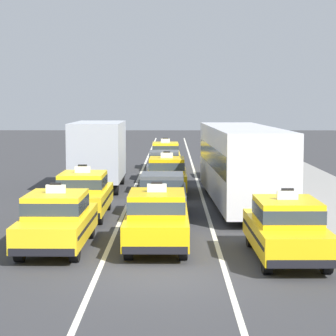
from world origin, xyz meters
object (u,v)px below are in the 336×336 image
Objects in this scene: sedan_center_fourth at (164,164)px; pedestrian_by_storefront at (289,165)px; box_truck_left_third at (100,152)px; bus_right_second at (241,161)px; taxi_center_nearest at (157,218)px; taxi_left_second at (83,193)px; pedestrian_mid_block at (291,173)px; taxi_right_nearest at (286,228)px; sedan_right_third at (227,163)px; taxi_center_third at (167,174)px; taxi_left_nearest at (57,219)px; taxi_center_fifth at (165,155)px; sedan_center_second at (162,193)px.

sedan_center_fourth is 6.66m from pedestrian_by_storefront.
box_truck_left_third is 4.70m from sedan_center_fourth.
bus_right_second is 7.74m from pedestrian_by_storefront.
sedan_center_fourth is (0.00, 16.61, -0.03)m from taxi_center_nearest.
taxi_left_second reaches higher than pedestrian_mid_block.
sedan_right_third is at bearing 90.22° from taxi_right_nearest.
taxi_right_nearest is at bearing -100.56° from pedestrian_mid_block.
taxi_center_third is at bearing 132.01° from bus_right_second.
taxi_left_nearest is at bearing -90.44° from taxi_left_second.
box_truck_left_third is at bearing 114.33° from taxi_right_nearest.
taxi_left_second is 8.14m from box_truck_left_third.
pedestrian_mid_block is at bearing 63.15° from taxi_center_nearest.
taxi_center_nearest is at bearing -60.95° from taxi_left_second.
taxi_center_fifth reaches higher than sedan_center_fourth.
taxi_left_second is 1.00× the size of taxi_right_nearest.
taxi_center_third is (3.03, 6.36, 0.00)m from taxi_left_second.
sedan_center_second is at bearing -141.46° from bus_right_second.
pedestrian_by_storefront is at bearing 58.55° from taxi_left_nearest.
pedestrian_mid_block is (6.00, -4.76, 0.08)m from sedan_center_fourth.
box_truck_left_third is 13.60m from taxi_center_nearest.
taxi_center_nearest is 1.00× the size of taxi_right_nearest.
sedan_center_second is 17.14m from taxi_center_fifth.
taxi_center_nearest is at bearing -90.02° from taxi_center_fifth.
sedan_right_third is at bearing 61.77° from taxi_center_third.
pedestrian_by_storefront is at bearing 46.84° from taxi_left_second.
sedan_center_second is at bearing -105.65° from sedan_right_third.
taxi_right_nearest reaches higher than sedan_right_third.
box_truck_left_third reaches higher than bus_right_second.
sedan_center_second is at bearing -123.81° from pedestrian_by_storefront.
taxi_center_nearest is (2.84, -5.12, 0.00)m from taxi_left_second.
taxi_center_third is 2.97× the size of pedestrian_mid_block.
pedestrian_by_storefront is (9.32, 9.93, 0.12)m from taxi_left_second.
taxi_right_nearest is (3.46, -6.92, 0.03)m from sedan_center_second.
taxi_left_nearest is 23.06m from taxi_center_fifth.
taxi_center_third is 13.34m from taxi_right_nearest.
box_truck_left_third is 4.53× the size of pedestrian_mid_block.
taxi_left_nearest is 2.74× the size of pedestrian_by_storefront.
pedestrian_by_storefront reaches higher than sedan_right_third.
taxi_center_third is 0.99× the size of taxi_center_fifth.
pedestrian_mid_block is (2.48, 13.29, 0.05)m from taxi_right_nearest.
taxi_center_fifth reaches higher than sedan_right_third.
sedan_center_fourth is (2.84, 11.50, -0.03)m from taxi_left_second.
taxi_left_nearest is 1.00× the size of taxi_left_second.
taxi_left_nearest is 12.13m from taxi_center_third.
taxi_left_nearest and taxi_center_nearest have the same top height.
taxi_center_nearest is at bearing -76.81° from box_truck_left_third.
taxi_center_nearest is at bearing -90.00° from sedan_center_fourth.
taxi_right_nearest is at bearing -81.68° from taxi_center_fifth.
taxi_left_second and taxi_center_nearest have the same top height.
taxi_center_fifth and taxi_right_nearest have the same top height.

